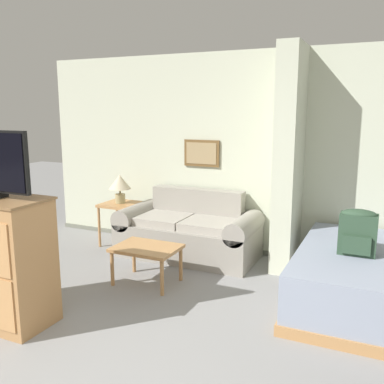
{
  "coord_description": "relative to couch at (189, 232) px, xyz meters",
  "views": [
    {
      "loc": [
        1.48,
        -1.81,
        1.88
      ],
      "look_at": [
        -0.31,
        2.07,
        1.05
      ],
      "focal_mm": 40.0,
      "sensor_mm": 36.0,
      "label": 1
    }
  ],
  "objects": [
    {
      "name": "side_table",
      "position": [
        -1.06,
        0.02,
        0.19
      ],
      "size": [
        0.49,
        0.49,
        0.6
      ],
      "color": "#B27F4C",
      "rests_on": "ground_plane"
    },
    {
      "name": "table_lamp",
      "position": [
        -1.06,
        0.02,
        0.55
      ],
      "size": [
        0.31,
        0.31,
        0.4
      ],
      "color": "tan",
      "rests_on": "side_table"
    },
    {
      "name": "wall_partition_pillar",
      "position": [
        1.23,
        0.11,
        0.98
      ],
      "size": [
        0.24,
        0.64,
        2.6
      ],
      "color": "beige",
      "rests_on": "ground_plane"
    },
    {
      "name": "backpack",
      "position": [
        2.07,
        -0.68,
        0.44
      ],
      "size": [
        0.34,
        0.22,
        0.43
      ],
      "color": "#2D4733",
      "rests_on": "bed"
    },
    {
      "name": "couch",
      "position": [
        0.0,
        0.0,
        0.0
      ],
      "size": [
        1.8,
        0.84,
        0.84
      ],
      "color": "gray",
      "rests_on": "ground_plane"
    },
    {
      "name": "coffee_table",
      "position": [
        -0.03,
        -1.01,
        0.05
      ],
      "size": [
        0.69,
        0.51,
        0.42
      ],
      "color": "#B27F4C",
      "rests_on": "ground_plane"
    },
    {
      "name": "wall_back",
      "position": [
        0.79,
        0.49,
        0.98
      ],
      "size": [
        6.4,
        0.16,
        2.6
      ],
      "color": "beige",
      "rests_on": "ground_plane"
    },
    {
      "name": "bed",
      "position": [
        2.29,
        -0.57,
        -0.04
      ],
      "size": [
        1.55,
        1.91,
        0.53
      ],
      "color": "#B27F4C",
      "rests_on": "ground_plane"
    }
  ]
}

